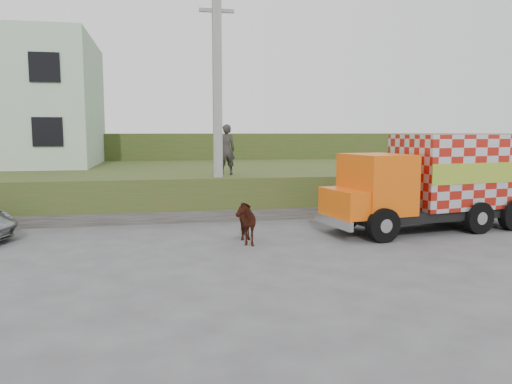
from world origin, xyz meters
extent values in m
plane|color=#474749|center=(0.00, 0.00, 0.00)|extent=(120.00, 120.00, 0.00)
cube|color=#2A4E1A|center=(0.00, 10.00, 0.75)|extent=(40.00, 12.00, 1.50)
cube|color=#2A4E1A|center=(0.00, 22.00, 1.50)|extent=(40.00, 12.00, 3.00)
cube|color=#595651|center=(-2.00, 4.20, 0.20)|extent=(16.00, 0.50, 0.40)
cube|color=gray|center=(-1.00, 4.60, 4.00)|extent=(0.30, 0.30, 8.00)
cube|color=gray|center=(-1.00, 4.60, 7.20)|extent=(1.20, 0.12, 0.12)
cube|color=black|center=(5.43, 1.34, 0.58)|extent=(6.26, 2.94, 0.31)
cube|color=#D9530B|center=(3.34, 0.98, 1.55)|extent=(1.91, 2.27, 1.77)
cube|color=#D9530B|center=(2.34, 0.81, 1.02)|extent=(1.19, 1.98, 0.80)
cube|color=silver|center=(6.48, 1.52, 1.86)|extent=(4.37, 2.78, 2.30)
cube|color=yellow|center=(6.66, 0.46, 1.86)|extent=(4.02, 0.72, 0.62)
cube|color=yellow|center=(6.30, 2.59, 1.86)|extent=(4.02, 0.72, 0.62)
cube|color=silver|center=(1.90, 0.74, 0.49)|extent=(0.48, 2.03, 0.27)
cylinder|color=black|center=(3.08, -0.09, 0.49)|extent=(1.01, 0.47, 0.97)
cylinder|color=black|center=(2.73, 1.91, 0.49)|extent=(1.01, 0.47, 0.97)
cylinder|color=black|center=(6.48, 0.49, 0.49)|extent=(1.01, 0.47, 0.97)
cylinder|color=black|center=(6.13, 2.50, 0.49)|extent=(1.01, 0.47, 0.97)
cylinder|color=black|center=(7.53, 2.74, 0.49)|extent=(1.01, 0.47, 0.97)
imported|color=black|center=(-0.79, 0.59, 0.62)|extent=(0.72, 1.49, 1.24)
imported|color=#2F2D2A|center=(-0.59, 5.51, 2.44)|extent=(0.72, 0.50, 1.88)
camera|label=1|loc=(-3.10, -12.91, 3.07)|focal=35.00mm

